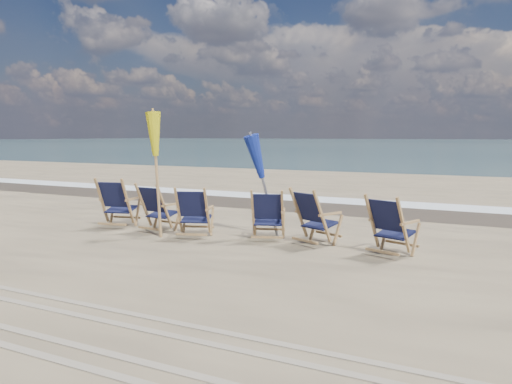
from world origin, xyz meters
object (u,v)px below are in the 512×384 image
beach_chair_3 (282,215)px  umbrella_blue (266,159)px  beach_chair_2 (207,213)px  beach_chair_4 (322,219)px  umbrella_yellow (156,141)px  beach_chair_5 (403,228)px  beach_chair_1 (165,209)px  beach_chair_0 (128,203)px

beach_chair_3 → umbrella_blue: umbrella_blue is taller
beach_chair_2 → umbrella_blue: umbrella_blue is taller
beach_chair_2 → beach_chair_4: bearing=166.8°
beach_chair_3 → umbrella_yellow: 2.84m
beach_chair_5 → beach_chair_2: bearing=19.5°
beach_chair_1 → beach_chair_3: bearing=-166.4°
beach_chair_0 → beach_chair_1: size_ratio=1.07×
beach_chair_3 → umbrella_blue: size_ratio=0.49×
beach_chair_0 → beach_chair_2: beach_chair_0 is taller
beach_chair_2 → beach_chair_3: 1.46m
beach_chair_0 → umbrella_yellow: (1.09, -0.38, 1.34)m
beach_chair_0 → beach_chair_5: beach_chair_0 is taller
beach_chair_4 → beach_chair_5: (1.44, -0.21, -0.01)m
beach_chair_5 → beach_chair_3: bearing=9.2°
beach_chair_0 → beach_chair_2: size_ratio=1.08×
beach_chair_3 → beach_chair_5: beach_chair_5 is taller
beach_chair_1 → beach_chair_4: beach_chair_4 is taller
beach_chair_0 → umbrella_yellow: 1.76m
beach_chair_2 → beach_chair_0: bearing=-22.2°
beach_chair_1 → beach_chair_5: 4.71m
beach_chair_5 → umbrella_yellow: bearing=22.6°
beach_chair_1 → umbrella_blue: umbrella_blue is taller
beach_chair_1 → beach_chair_3: (2.43, 0.39, -0.01)m
beach_chair_0 → umbrella_blue: umbrella_blue is taller
beach_chair_0 → umbrella_blue: size_ratio=0.54×
beach_chair_1 → beach_chair_2: 1.03m
beach_chair_3 → beach_chair_4: (0.85, -0.20, 0.03)m
beach_chair_3 → beach_chair_4: 0.87m
beach_chair_1 → beach_chair_2: beach_chair_1 is taller
beach_chair_5 → beach_chair_4: bearing=11.1°
beach_chair_2 → beach_chair_1: bearing=-19.9°
beach_chair_5 → umbrella_yellow: size_ratio=0.43×
beach_chair_3 → beach_chair_1: bearing=-10.2°
beach_chair_2 → beach_chair_3: size_ratio=1.02×
beach_chair_2 → beach_chair_3: (1.40, 0.41, -0.01)m
beach_chair_2 → beach_chair_5: (3.68, -0.00, 0.01)m
beach_chair_1 → umbrella_blue: (1.96, 0.64, 1.02)m
beach_chair_0 → beach_chair_1: (1.05, -0.11, -0.04)m
umbrella_yellow → beach_chair_4: bearing=8.1°
beach_chair_3 → beach_chair_5: bearing=150.3°
beach_chair_1 → umbrella_yellow: size_ratio=0.42×
beach_chair_0 → umbrella_blue: (3.00, 0.54, 0.98)m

